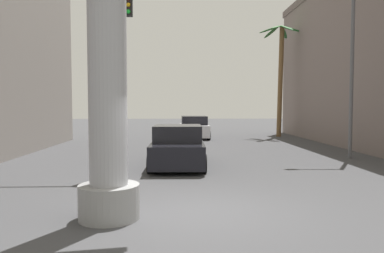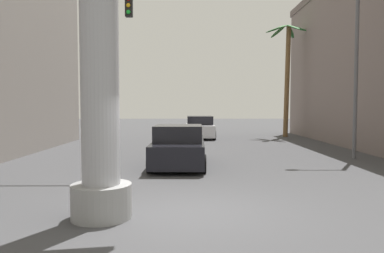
{
  "view_description": "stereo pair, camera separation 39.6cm",
  "coord_description": "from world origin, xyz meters",
  "px_view_note": "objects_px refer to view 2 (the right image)",
  "views": [
    {
      "loc": [
        -0.5,
        -7.95,
        2.29
      ],
      "look_at": [
        0.0,
        5.07,
        1.56
      ],
      "focal_mm": 35.0,
      "sensor_mm": 36.0,
      "label": 1
    },
    {
      "loc": [
        -0.1,
        -7.96,
        2.29
      ],
      "look_at": [
        0.0,
        5.07,
        1.56
      ],
      "focal_mm": 35.0,
      "sensor_mm": 36.0,
      "label": 2
    }
  ],
  "objects_px": {
    "street_lamp": "(350,50)",
    "palm_tree_far_right": "(287,66)",
    "traffic_light_mast": "(37,43)",
    "car_lead": "(179,147)",
    "car_far": "(200,128)"
  },
  "relations": [
    {
      "from": "street_lamp",
      "to": "palm_tree_far_right",
      "type": "distance_m",
      "value": 11.43
    },
    {
      "from": "traffic_light_mast",
      "to": "car_lead",
      "type": "height_order",
      "value": "traffic_light_mast"
    },
    {
      "from": "palm_tree_far_right",
      "to": "street_lamp",
      "type": "bearing_deg",
      "value": -91.59
    },
    {
      "from": "street_lamp",
      "to": "traffic_light_mast",
      "type": "distance_m",
      "value": 12.35
    },
    {
      "from": "car_far",
      "to": "traffic_light_mast",
      "type": "bearing_deg",
      "value": -113.68
    },
    {
      "from": "car_lead",
      "to": "traffic_light_mast",
      "type": "bearing_deg",
      "value": -163.91
    },
    {
      "from": "street_lamp",
      "to": "car_far",
      "type": "relative_size",
      "value": 1.82
    },
    {
      "from": "street_lamp",
      "to": "car_lead",
      "type": "bearing_deg",
      "value": -166.5
    },
    {
      "from": "traffic_light_mast",
      "to": "palm_tree_far_right",
      "type": "relative_size",
      "value": 0.75
    },
    {
      "from": "traffic_light_mast",
      "to": "palm_tree_far_right",
      "type": "height_order",
      "value": "palm_tree_far_right"
    },
    {
      "from": "palm_tree_far_right",
      "to": "car_far",
      "type": "bearing_deg",
      "value": -170.42
    },
    {
      "from": "car_lead",
      "to": "car_far",
      "type": "relative_size",
      "value": 1.13
    },
    {
      "from": "car_lead",
      "to": "palm_tree_far_right",
      "type": "distance_m",
      "value": 15.78
    },
    {
      "from": "street_lamp",
      "to": "palm_tree_far_right",
      "type": "height_order",
      "value": "palm_tree_far_right"
    },
    {
      "from": "traffic_light_mast",
      "to": "palm_tree_far_right",
      "type": "distance_m",
      "value": 19.02
    }
  ]
}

